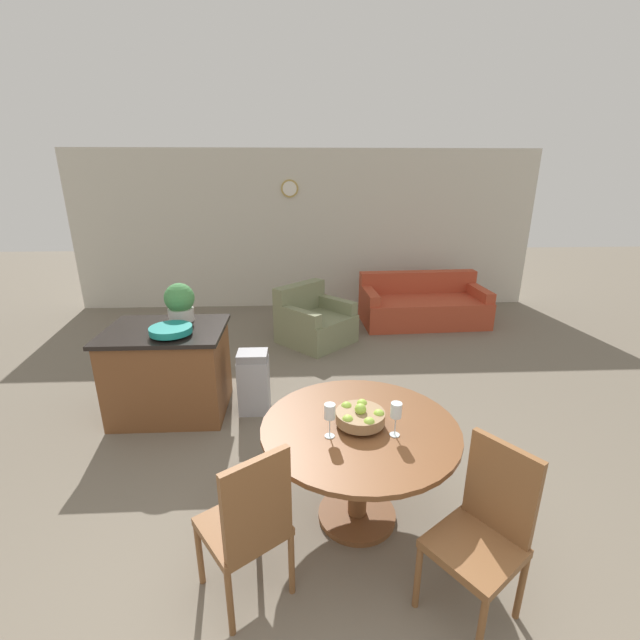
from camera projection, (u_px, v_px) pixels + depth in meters
The scene contains 14 objects.
ground_plane at pixel (328, 632), 2.28m from camera, with size 24.00×24.00×0.00m, color #706656.
wall_back at pixel (306, 231), 7.47m from camera, with size 8.00×0.09×2.70m.
dining_table at pixel (359, 447), 2.85m from camera, with size 1.30×1.30×0.75m.
dining_chair_near_left at pixel (249, 522), 2.29m from camera, with size 0.59×0.59×1.01m.
dining_chair_near_right at pixel (485, 526), 2.25m from camera, with size 0.59×0.59×1.01m.
fruit_bowl at pixel (360, 416), 2.77m from camera, with size 0.32×0.32×0.16m.
wine_glass_left at pixel (330, 413), 2.62m from camera, with size 0.07×0.07×0.23m.
wine_glass_right at pixel (396, 412), 2.64m from camera, with size 0.07×0.07×0.23m.
kitchen_island at pixel (170, 371), 4.25m from camera, with size 1.13×0.86×0.89m.
teal_bowl at pixel (171, 330), 3.92m from camera, with size 0.38×0.38×0.08m.
potted_plant at pixel (180, 302), 4.27m from camera, with size 0.30×0.30×0.39m.
trash_bin at pixel (254, 382), 4.29m from camera, with size 0.31×0.25×0.65m.
couch at pixel (422, 306), 6.91m from camera, with size 1.98×1.04×0.77m.
armchair at pixel (314, 323), 6.11m from camera, with size 1.22×1.22×0.80m.
Camera 1 is at (-0.12, -1.60, 2.31)m, focal length 24.00 mm.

